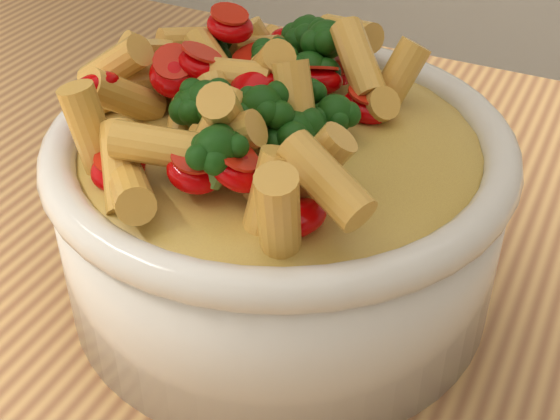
% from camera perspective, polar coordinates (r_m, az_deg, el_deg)
% --- Properties ---
extents(table, '(1.20, 0.80, 0.90)m').
position_cam_1_polar(table, '(0.60, -10.36, -11.33)').
color(table, tan).
rests_on(table, ground).
extents(serving_bowl, '(0.27, 0.27, 0.12)m').
position_cam_1_polar(serving_bowl, '(0.47, 0.00, 0.14)').
color(serving_bowl, white).
rests_on(serving_bowl, table).
extents(pasta_salad, '(0.21, 0.21, 0.05)m').
position_cam_1_polar(pasta_salad, '(0.43, 0.00, 7.88)').
color(pasta_salad, '#E9B049').
rests_on(pasta_salad, serving_bowl).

